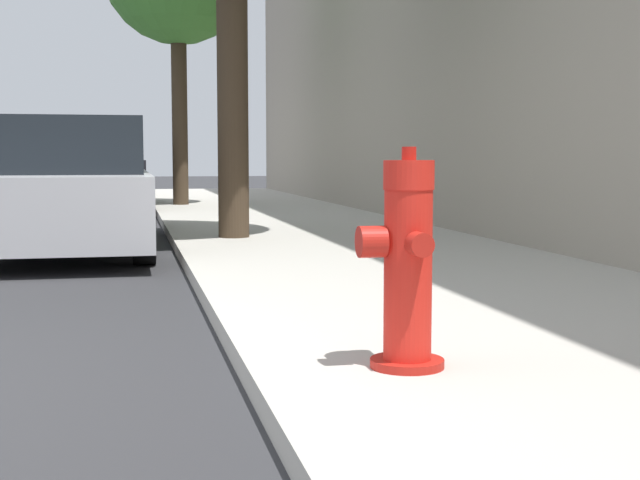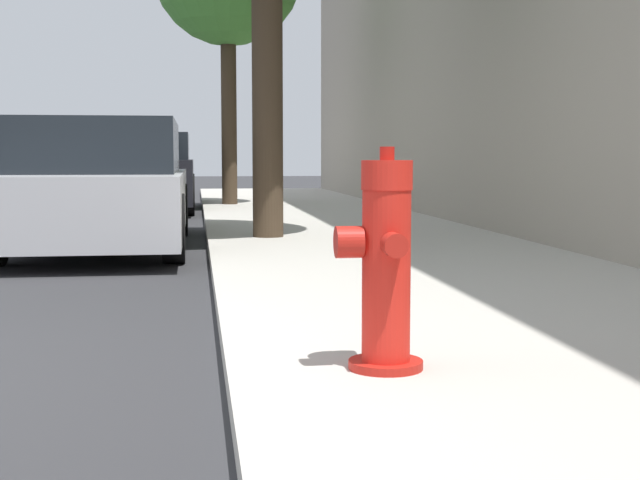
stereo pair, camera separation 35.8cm
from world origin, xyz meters
The scene contains 4 objects.
sidewalk_slab centered at (3.64, 0.00, 0.06)m, with size 3.23×40.00×0.11m.
fire_hydrant centered at (2.66, -0.35, 0.52)m, with size 0.36×0.37×0.89m.
parked_car_near centered at (0.92, 5.66, 0.64)m, with size 1.78×4.53×1.32m.
parked_car_mid centered at (0.98, 12.01, 0.66)m, with size 1.81×3.95×1.36m.
Camera 1 is at (1.57, -3.74, 0.96)m, focal length 50.00 mm.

